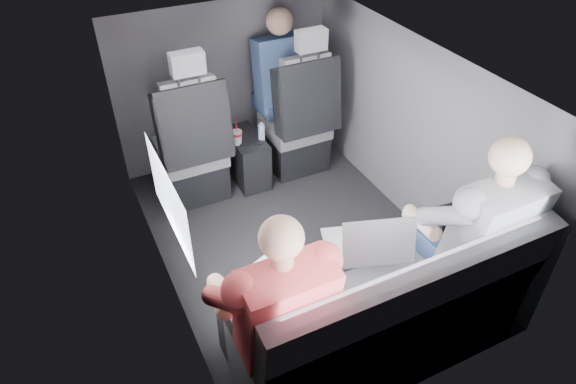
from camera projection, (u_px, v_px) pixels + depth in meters
name	position (u px, v px, depth m)	size (l,w,h in m)	color
floor	(295.00, 242.00, 3.69)	(2.60, 2.60, 0.00)	black
ceiling	(297.00, 65.00, 2.86)	(2.60, 2.60, 0.00)	#B2B2AD
panel_left	(157.00, 203.00, 2.96)	(0.02, 2.60, 1.35)	#56565B
panel_right	(410.00, 133.00, 3.59)	(0.02, 2.60, 1.35)	#56565B
panel_front	(224.00, 84.00, 4.20)	(1.80, 0.02, 1.35)	#56565B
panel_back	(424.00, 308.00, 2.35)	(1.80, 0.02, 1.35)	#56565B
side_window	(169.00, 201.00, 2.62)	(0.02, 0.75, 0.42)	white
seatbelt	(309.00, 90.00, 3.83)	(0.05, 0.01, 0.65)	black
front_seat_left	(192.00, 153.00, 3.88)	(0.52, 0.58, 1.26)	black
front_seat_right	(298.00, 127.00, 4.20)	(0.52, 0.58, 1.26)	black
center_console	(247.00, 158.00, 4.19)	(0.24, 0.48, 0.41)	black
rear_bench	(385.00, 322.00, 2.74)	(1.60, 0.57, 0.92)	slate
soda_cup	(237.00, 137.00, 3.95)	(0.08, 0.08, 0.25)	white
water_bottle	(261.00, 132.00, 4.00)	(0.05, 0.05, 0.15)	#9ABCD1
laptop_white	(268.00, 285.00, 2.51)	(0.44, 0.46, 0.27)	white
laptop_silver	(366.00, 242.00, 2.75)	(0.45, 0.45, 0.27)	silver
laptop_black	(456.00, 219.00, 2.91)	(0.38, 0.35, 0.25)	black
passenger_rear_left	(273.00, 308.00, 2.39)	(0.53, 0.64, 1.26)	#333338
passenger_rear_right	(470.00, 231.00, 2.80)	(0.55, 0.66, 1.30)	#31486D
passenger_front_right	(280.00, 75.00, 4.15)	(0.42, 0.42, 0.87)	#31486D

